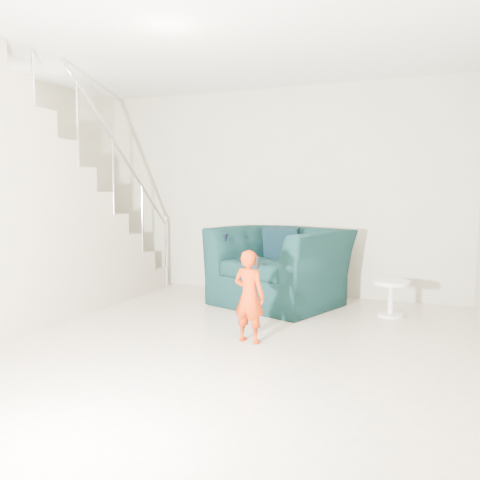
# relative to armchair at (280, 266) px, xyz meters

# --- Properties ---
(floor) EXTENTS (5.50, 5.50, 0.00)m
(floor) POSITION_rel_armchair_xyz_m (-0.32, -2.06, -0.46)
(floor) COLOR tan
(floor) RESTS_ON ground
(ceiling) EXTENTS (5.50, 5.50, 0.00)m
(ceiling) POSITION_rel_armchair_xyz_m (-0.32, -2.06, 2.24)
(ceiling) COLOR silver
(ceiling) RESTS_ON back_wall
(back_wall) EXTENTS (5.00, 0.00, 5.00)m
(back_wall) POSITION_rel_armchair_xyz_m (-0.32, 0.69, 0.89)
(back_wall) COLOR #AAA48A
(back_wall) RESTS_ON floor
(armchair) EXTENTS (1.74, 1.63, 0.92)m
(armchair) POSITION_rel_armchair_xyz_m (0.00, 0.00, 0.00)
(armchair) COLOR black
(armchair) RESTS_ON floor
(toddler) EXTENTS (0.34, 0.25, 0.84)m
(toddler) POSITION_rel_armchair_xyz_m (0.21, -1.57, -0.04)
(toddler) COLOR maroon
(toddler) RESTS_ON floor
(side_table) EXTENTS (0.40, 0.40, 0.40)m
(side_table) POSITION_rel_armchair_xyz_m (1.30, -0.12, -0.19)
(side_table) COLOR white
(side_table) RESTS_ON floor
(staircase) EXTENTS (1.02, 3.03, 3.62)m
(staircase) POSITION_rel_armchair_xyz_m (-2.32, -1.50, 0.49)
(staircase) COLOR #ADA089
(staircase) RESTS_ON floor
(cushion) EXTENTS (0.45, 0.21, 0.44)m
(cushion) POSITION_rel_armchair_xyz_m (-0.04, 0.21, 0.24)
(cushion) COLOR black
(cushion) RESTS_ON armchair
(throw) EXTENTS (0.05, 0.48, 0.54)m
(throw) POSITION_rel_armchair_xyz_m (-0.61, -0.03, 0.12)
(throw) COLOR black
(throw) RESTS_ON armchair
(phone) EXTENTS (0.02, 0.05, 0.10)m
(phone) POSITION_rel_armchair_xyz_m (0.30, -1.59, 0.28)
(phone) COLOR black
(phone) RESTS_ON toddler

